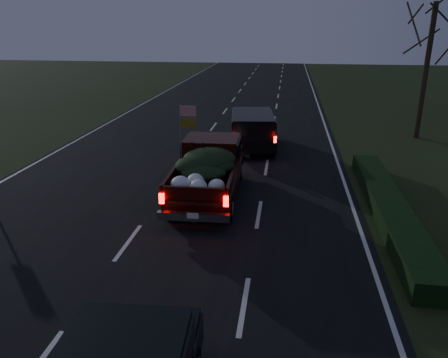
# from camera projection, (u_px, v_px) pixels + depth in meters

# --- Properties ---
(ground) EXTENTS (120.00, 120.00, 0.00)m
(ground) POSITION_uv_depth(u_px,v_px,m) (128.00, 243.00, 12.58)
(ground) COLOR black
(ground) RESTS_ON ground
(road_asphalt) EXTENTS (14.00, 120.00, 0.02)m
(road_asphalt) POSITION_uv_depth(u_px,v_px,m) (128.00, 242.00, 12.57)
(road_asphalt) COLOR black
(road_asphalt) RESTS_ON ground
(hedge_row) EXTENTS (1.00, 10.00, 0.60)m
(hedge_row) POSITION_uv_depth(u_px,v_px,m) (389.00, 207.00, 14.23)
(hedge_row) COLOR black
(hedge_row) RESTS_ON ground
(bare_tree_far) EXTENTS (3.60, 3.60, 7.00)m
(bare_tree_far) POSITION_uv_depth(u_px,v_px,m) (431.00, 38.00, 22.32)
(bare_tree_far) COLOR black
(bare_tree_far) RESTS_ON ground
(pickup_truck) EXTENTS (2.30, 5.66, 2.94)m
(pickup_truck) POSITION_uv_depth(u_px,v_px,m) (208.00, 167.00, 15.66)
(pickup_truck) COLOR black
(pickup_truck) RESTS_ON ground
(lead_suv) EXTENTS (2.65, 5.21, 1.44)m
(lead_suv) POSITION_uv_depth(u_px,v_px,m) (252.00, 127.00, 21.77)
(lead_suv) COLOR black
(lead_suv) RESTS_ON ground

